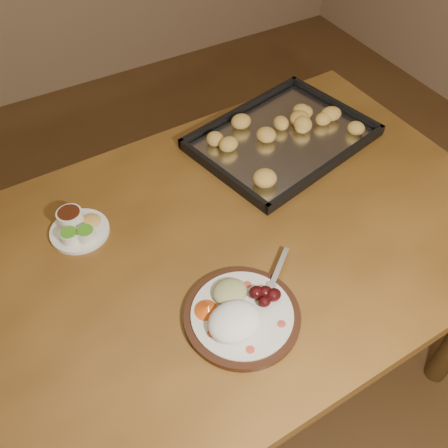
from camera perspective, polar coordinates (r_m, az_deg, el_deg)
ground at (r=1.84m, az=-1.71°, el=-16.63°), size 4.00×4.00×0.00m
dining_table at (r=1.26m, az=-1.52°, el=-5.27°), size 1.53×0.94×0.75m
dinner_plate at (r=1.06m, az=1.74°, el=-10.24°), size 0.31×0.25×0.06m
condiment_saucer at (r=1.25m, az=-16.42°, el=-0.36°), size 0.14×0.14×0.05m
baking_tray at (r=1.47m, az=6.72°, el=9.86°), size 0.55×0.45×0.05m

